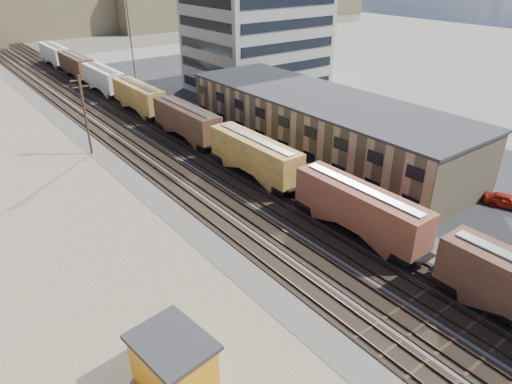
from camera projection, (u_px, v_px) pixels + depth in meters
ground at (411, 302)px, 33.14m from camera, size 300.00×300.00×0.00m
ballast_bed at (129, 124)px, 68.45m from camera, size 18.00×200.00×0.06m
asphalt_lot at (305, 121)px, 69.74m from camera, size 26.00×120.00×0.04m
rail_tracks at (126, 124)px, 68.11m from camera, size 11.40×200.00×0.24m
freight_train at (161, 107)px, 66.85m from camera, size 3.00×119.74×4.46m
warehouse at (320, 124)px, 57.22m from camera, size 12.40×40.40×7.25m
office_tower at (257, 38)px, 82.82m from camera, size 22.60×18.60×18.45m
utility_pole_north at (85, 114)px, 55.80m from camera, size 2.20×0.32×10.00m
radio_mast at (132, 48)px, 74.59m from camera, size 1.20×0.16×18.00m
maintenance_shed at (174, 362)px, 25.95m from camera, size 4.20×5.13×3.45m
parked_car_red at (506, 201)px, 45.51m from camera, size 2.94×4.33×1.37m
parked_car_white at (473, 181)px, 49.33m from camera, size 2.54×4.65×1.45m
parked_car_blue at (295, 97)px, 79.28m from camera, size 5.20×6.18×1.57m
parked_car_far at (260, 84)px, 87.24m from camera, size 2.92×5.01×1.60m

